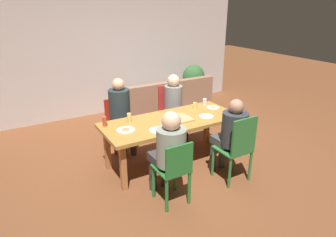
% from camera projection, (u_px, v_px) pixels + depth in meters
% --- Properties ---
extents(ground_plane, '(20.00, 20.00, 0.00)m').
position_uv_depth(ground_plane, '(171.00, 162.00, 4.68)').
color(ground_plane, brown).
extents(back_wall, '(6.64, 0.12, 2.85)m').
position_uv_depth(back_wall, '(106.00, 49.00, 6.39)').
color(back_wall, beige).
rests_on(back_wall, ground).
extents(dining_table, '(2.09, 0.87, 0.73)m').
position_uv_depth(dining_table, '(171.00, 124.00, 4.44)').
color(dining_table, '#B47C35').
rests_on(dining_table, ground).
extents(chair_0, '(0.43, 0.41, 0.98)m').
position_uv_depth(chair_0, '(238.00, 146.00, 3.98)').
color(chair_0, '#2D7036').
rests_on(chair_0, ground).
extents(person_0, '(0.35, 0.53, 1.19)m').
position_uv_depth(person_0, '(231.00, 132.00, 4.05)').
color(person_0, '#404344').
rests_on(person_0, ground).
extents(chair_1, '(0.38, 0.40, 0.86)m').
position_uv_depth(chair_1, '(174.00, 171.00, 3.55)').
color(chair_1, '#246F2E').
rests_on(chair_1, ground).
extents(person_1, '(0.36, 0.55, 1.21)m').
position_uv_depth(person_1, '(169.00, 148.00, 3.56)').
color(person_1, '#363437').
rests_on(person_1, ground).
extents(chair_2, '(0.43, 0.40, 0.97)m').
position_uv_depth(chair_2, '(171.00, 109.00, 5.42)').
color(chair_2, '#BA2C2B').
rests_on(chair_2, ground).
extents(person_2, '(0.32, 0.51, 1.20)m').
position_uv_depth(person_2, '(175.00, 102.00, 5.24)').
color(person_2, '#423036').
rests_on(person_2, ground).
extents(chair_3, '(0.42, 0.38, 0.87)m').
position_uv_depth(chair_3, '(119.00, 122.00, 5.00)').
color(chair_3, red).
rests_on(chair_3, ground).
extents(person_3, '(0.34, 0.51, 1.24)m').
position_uv_depth(person_3, '(121.00, 110.00, 4.81)').
color(person_3, '#312E38').
rests_on(person_3, ground).
extents(pizza_box_0, '(0.35, 0.35, 0.03)m').
position_uv_depth(pizza_box_0, '(179.00, 119.00, 4.40)').
color(pizza_box_0, tan).
rests_on(pizza_box_0, dining_table).
extents(plate_0, '(0.25, 0.25, 0.03)m').
position_uv_depth(plate_0, '(126.00, 130.00, 4.04)').
color(plate_0, white).
rests_on(plate_0, dining_table).
extents(plate_1, '(0.23, 0.23, 0.01)m').
position_uv_depth(plate_1, '(157.00, 130.00, 4.03)').
color(plate_1, white).
rests_on(plate_1, dining_table).
extents(plate_2, '(0.22, 0.22, 0.01)m').
position_uv_depth(plate_2, '(206.00, 116.00, 4.53)').
color(plate_2, white).
rests_on(plate_2, dining_table).
extents(plate_3, '(0.21, 0.21, 0.03)m').
position_uv_depth(plate_3, '(213.00, 107.00, 4.90)').
color(plate_3, white).
rests_on(plate_3, dining_table).
extents(drinking_glass_0, '(0.06, 0.06, 0.14)m').
position_uv_depth(drinking_glass_0, '(105.00, 121.00, 4.16)').
color(drinking_glass_0, '#B5462F').
rests_on(drinking_glass_0, dining_table).
extents(drinking_glass_1, '(0.06, 0.06, 0.13)m').
position_uv_depth(drinking_glass_1, '(129.00, 117.00, 4.31)').
color(drinking_glass_1, '#DAC365').
rests_on(drinking_glass_1, dining_table).
extents(drinking_glass_2, '(0.07, 0.07, 0.11)m').
position_uv_depth(drinking_glass_2, '(205.00, 102.00, 5.03)').
color(drinking_glass_2, silver).
rests_on(drinking_glass_2, dining_table).
extents(drinking_glass_3, '(0.06, 0.06, 0.10)m').
position_uv_depth(drinking_glass_3, '(195.00, 106.00, 4.86)').
color(drinking_glass_3, '#E5C766').
rests_on(drinking_glass_3, dining_table).
extents(couch, '(2.05, 0.83, 0.80)m').
position_uv_depth(couch, '(166.00, 101.00, 6.66)').
color(couch, '#966E54').
rests_on(couch, ground).
extents(potted_plant, '(0.53, 0.53, 0.97)m').
position_uv_depth(potted_plant, '(193.00, 81.00, 7.18)').
color(potted_plant, '#4C5F59').
rests_on(potted_plant, ground).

